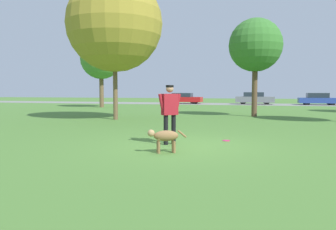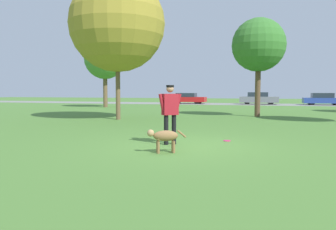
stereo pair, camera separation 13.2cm
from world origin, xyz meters
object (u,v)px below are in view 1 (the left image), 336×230
object	(u,v)px
tree_mid_center	(255,46)
tree_far_left	(101,59)
parked_car_grey	(254,98)
tree_near_left	(115,24)
dog	(164,137)
parked_car_blue	(318,99)
frisbee	(226,141)
parked_car_red	(183,98)
person	(170,109)

from	to	relation	value
tree_mid_center	tree_far_left	size ratio (longest dim) A/B	0.90
parked_car_grey	tree_far_left	bearing A→B (deg)	-143.85
tree_near_left	dog	bearing A→B (deg)	-58.27
tree_far_left	parked_car_blue	size ratio (longest dim) A/B	1.56
tree_far_left	parked_car_grey	bearing A→B (deg)	38.55
parked_car_grey	dog	bearing A→B (deg)	-95.39
tree_near_left	tree_far_left	distance (m)	13.92
parked_car_blue	tree_mid_center	bearing A→B (deg)	-110.22
parked_car_grey	parked_car_blue	distance (m)	6.84
frisbee	parked_car_blue	bearing A→B (deg)	76.15
frisbee	parked_car_blue	size ratio (longest dim) A/B	0.05
dog	tree_mid_center	world-z (taller)	tree_mid_center
tree_near_left	tree_far_left	size ratio (longest dim) A/B	1.17
dog	parked_car_red	world-z (taller)	parked_car_red
parked_car_grey	parked_car_red	bearing A→B (deg)	-179.03
person	parked_car_red	size ratio (longest dim) A/B	0.38
dog	frisbee	xyz separation A→B (m)	(1.30, 2.39, -0.40)
dog	tree_far_left	bearing A→B (deg)	-84.56
frisbee	parked_car_blue	world-z (taller)	parked_car_blue
person	dog	size ratio (longest dim) A/B	1.82
person	parked_car_blue	xyz separation A→B (m)	(8.70, 30.27, -0.38)
parked_car_blue	dog	bearing A→B (deg)	-106.17
dog	tree_mid_center	bearing A→B (deg)	-124.14
frisbee	parked_car_red	world-z (taller)	parked_car_red
tree_near_left	parked_car_red	bearing A→B (deg)	93.74
parked_car_red	tree_near_left	bearing A→B (deg)	-85.36
tree_far_left	person	bearing A→B (deg)	-57.98
dog	parked_car_red	bearing A→B (deg)	-103.20
dog	tree_far_left	world-z (taller)	tree_far_left
tree_far_left	parked_car_red	bearing A→B (deg)	62.43
dog	parked_car_red	xyz separation A→B (m)	(-6.71, 31.05, 0.25)
parked_car_red	parked_car_blue	size ratio (longest dim) A/B	1.07
tree_mid_center	parked_car_blue	xyz separation A→B (m)	(6.53, 18.86, -3.61)
dog	tree_mid_center	distance (m)	13.41
tree_mid_center	parked_car_grey	world-z (taller)	tree_mid_center
tree_far_left	parked_car_red	distance (m)	12.55
person	tree_mid_center	world-z (taller)	tree_mid_center
parked_car_red	dog	bearing A→B (deg)	-76.91
parked_car_grey	tree_near_left	bearing A→B (deg)	-108.99
frisbee	tree_mid_center	bearing A→B (deg)	86.34
tree_near_left	parked_car_blue	xyz separation A→B (m)	(13.72, 23.10, -4.45)
parked_car_red	parked_car_grey	size ratio (longest dim) A/B	1.02
parked_car_red	parked_car_blue	distance (m)	15.21
tree_near_left	tree_far_left	xyz separation A→B (m)	(-6.99, 12.03, -0.51)
tree_far_left	parked_car_grey	xyz separation A→B (m)	(13.87, 11.06, -3.89)
tree_near_left	parked_car_grey	bearing A→B (deg)	73.40
frisbee	tree_near_left	xyz separation A→B (m)	(-6.53, 6.07, 5.09)
tree_near_left	parked_car_grey	size ratio (longest dim) A/B	1.74
parked_car_red	parked_car_grey	distance (m)	8.37
parked_car_red	parked_car_blue	bearing A→B (deg)	2.80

